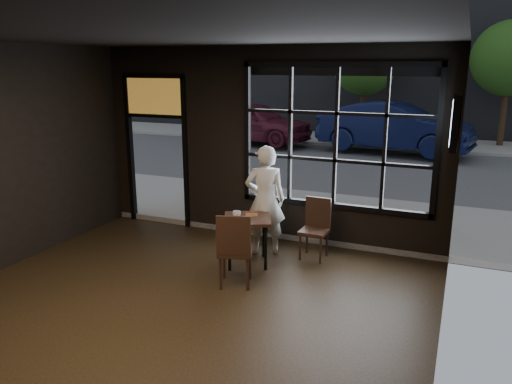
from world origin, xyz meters
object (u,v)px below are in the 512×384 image
at_px(cafe_table, 247,240).
at_px(chair_near, 235,248).
at_px(man, 265,200).
at_px(navy_car, 394,127).

bearing_deg(cafe_table, chair_near, -103.32).
height_order(chair_near, man, man).
distance_m(cafe_table, navy_car, 10.38).
distance_m(chair_near, man, 1.31).
height_order(man, navy_car, man).
xyz_separation_m(cafe_table, chair_near, (0.15, -0.73, 0.15)).
bearing_deg(man, chair_near, 69.36).
relative_size(cafe_table, chair_near, 0.70).
xyz_separation_m(chair_near, man, (-0.08, 1.26, 0.34)).
xyz_separation_m(cafe_table, man, (0.07, 0.53, 0.50)).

